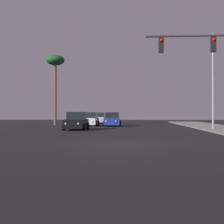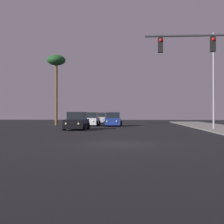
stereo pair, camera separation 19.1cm
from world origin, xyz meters
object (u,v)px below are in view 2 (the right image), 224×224
at_px(traffic_light_mast, 220,61).
at_px(car_blue, 113,120).
at_px(car_white, 91,120).
at_px(car_silver, 100,118).
at_px(car_black, 77,122).
at_px(palm_tree_mid, 56,64).
at_px(street_lamp, 212,75).

bearing_deg(traffic_light_mast, car_blue, 112.24).
bearing_deg(traffic_light_mast, car_white, 118.47).
distance_m(car_white, car_silver, 10.85).
relative_size(car_white, car_black, 1.00).
relative_size(car_black, traffic_light_mast, 0.66).
bearing_deg(palm_tree_mid, street_lamp, -29.32).
bearing_deg(palm_tree_mid, car_silver, 63.99).
xyz_separation_m(traffic_light_mast, palm_tree_mid, (-15.20, 20.62, 3.23)).
distance_m(car_blue, palm_tree_mid, 10.50).
height_order(traffic_light_mast, street_lamp, street_lamp).
bearing_deg(car_black, traffic_light_mast, 135.50).
bearing_deg(palm_tree_mid, car_blue, -13.27).
height_order(car_silver, car_black, same).
bearing_deg(car_white, traffic_light_mast, 117.99).
bearing_deg(car_blue, street_lamp, 139.14).
relative_size(car_white, street_lamp, 0.48).
xyz_separation_m(traffic_light_mast, street_lamp, (2.18, 10.86, 0.45)).
bearing_deg(car_blue, traffic_light_mast, 110.32).
relative_size(traffic_light_mast, palm_tree_mid, 0.71).
distance_m(car_silver, palm_tree_mid, 12.85).
bearing_deg(traffic_light_mast, car_black, 136.26).
bearing_deg(car_blue, car_silver, -78.06).
height_order(car_blue, palm_tree_mid, palm_tree_mid).
height_order(car_silver, street_lamp, street_lamp).
xyz_separation_m(car_blue, car_silver, (-2.80, 11.37, 0.00)).
xyz_separation_m(car_black, palm_tree_mid, (-4.66, 10.54, 7.14)).
relative_size(car_silver, palm_tree_mid, 0.47).
bearing_deg(car_black, palm_tree_mid, -66.90).
relative_size(car_white, car_blue, 1.00).
relative_size(car_silver, street_lamp, 0.48).
relative_size(car_white, palm_tree_mid, 0.47).
bearing_deg(car_black, car_white, -90.93).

